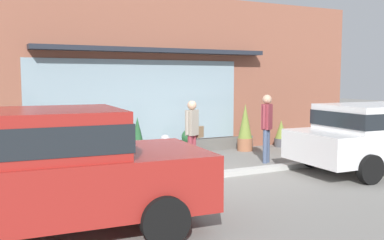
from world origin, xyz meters
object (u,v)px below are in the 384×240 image
parked_car_red (38,166)px  potted_plant_window_left (189,142)px  pedestrian_with_handbag (193,129)px  potted_plant_by_entrance (30,145)px  potted_plant_doorstep (138,139)px  potted_plant_low_front (95,149)px  potted_plant_near_hydrant (245,128)px  fire_hydrant (165,153)px  potted_plant_corner_tall (281,134)px  parked_car_white (381,133)px  pedestrian_passerby (267,123)px

parked_car_red → potted_plant_window_left: 6.37m
pedestrian_with_handbag → potted_plant_by_entrance: pedestrian_with_handbag is taller
potted_plant_doorstep → potted_plant_low_front: potted_plant_doorstep is taller
potted_plant_near_hydrant → potted_plant_low_front: 4.57m
pedestrian_with_handbag → potted_plant_window_left: 1.58m
fire_hydrant → potted_plant_doorstep: size_ratio=0.76×
parked_car_red → potted_plant_near_hydrant: 7.97m
potted_plant_near_hydrant → potted_plant_window_left: potted_plant_near_hydrant is taller
parked_car_red → potted_plant_corner_tall: 9.26m
parked_car_white → potted_plant_low_front: 6.88m
potted_plant_low_front → parked_car_white: bearing=-30.4°
potted_plant_corner_tall → potted_plant_window_left: (-3.40, -0.33, 0.00)m
fire_hydrant → potted_plant_doorstep: (-0.09, 1.66, 0.11)m
fire_hydrant → parked_car_red: parked_car_red is taller
potted_plant_corner_tall → potted_plant_low_front: 6.02m
potted_plant_by_entrance → potted_plant_low_front: bearing=-2.0°
parked_car_white → potted_plant_low_front: parked_car_white is taller
pedestrian_passerby → parked_car_red: (-5.91, -2.86, -0.04)m
parked_car_white → potted_plant_corner_tall: 3.88m
fire_hydrant → parked_car_white: 5.11m
pedestrian_passerby → potted_plant_near_hydrant: size_ratio=1.24×
parked_car_red → potted_plant_corner_tall: (7.90, 4.80, -0.59)m
pedestrian_with_handbag → potted_plant_doorstep: (-0.82, 1.62, -0.40)m
pedestrian_passerby → potted_plant_near_hydrant: 1.91m
potted_plant_by_entrance → potted_plant_window_left: size_ratio=1.70×
pedestrian_passerby → potted_plant_by_entrance: (-5.54, 1.62, -0.40)m
potted_plant_corner_tall → potted_plant_by_entrance: (-7.53, -0.31, 0.23)m
pedestrian_with_handbag → potted_plant_by_entrance: size_ratio=1.25×
pedestrian_with_handbag → pedestrian_passerby: bearing=-34.5°
pedestrian_with_handbag → potted_plant_window_left: size_ratio=2.13×
parked_car_red → potted_plant_near_hydrant: bearing=39.7°
pedestrian_with_handbag → potted_plant_doorstep: size_ratio=1.43×
pedestrian_with_handbag → potted_plant_near_hydrant: 2.99m
parked_car_white → parked_car_red: 7.87m
fire_hydrant → potted_plant_near_hydrant: (3.27, 1.59, 0.24)m
pedestrian_with_handbag → potted_plant_corner_tall: (3.98, 1.69, -0.54)m
pedestrian_passerby → potted_plant_low_front: size_ratio=1.99×
parked_car_red → potted_plant_doorstep: 5.67m
pedestrian_passerby → potted_plant_window_left: size_ratio=2.28×
potted_plant_doorstep → potted_plant_near_hydrant: size_ratio=0.81×
potted_plant_low_front → fire_hydrant: bearing=-46.6°
pedestrian_with_handbag → potted_plant_low_front: size_ratio=1.85×
potted_plant_low_front → potted_plant_window_left: bearing=0.9°
fire_hydrant → potted_plant_near_hydrant: 3.64m
potted_plant_doorstep → fire_hydrant: bearing=-86.9°
fire_hydrant → pedestrian_with_handbag: bearing=3.3°
potted_plant_corner_tall → parked_car_white: bearing=-91.3°
parked_car_red → potted_plant_doorstep: parked_car_red is taller
potted_plant_near_hydrant → parked_car_red: bearing=-144.1°
pedestrian_passerby → potted_plant_corner_tall: (1.99, 1.94, -0.62)m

